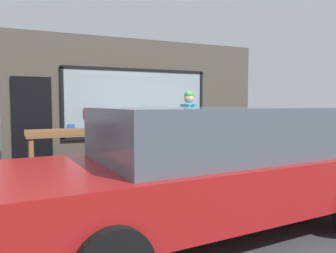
{
  "coord_description": "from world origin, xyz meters",
  "views": [
    {
      "loc": [
        -2.97,
        -6.27,
        1.46
      ],
      "look_at": [
        0.17,
        0.95,
        0.9
      ],
      "focal_mm": 35.0,
      "sensor_mm": 36.0,
      "label": 1
    }
  ],
  "objects_px": {
    "display_table_left": "(94,136)",
    "person_browsing": "(189,121)",
    "small_dog": "(175,156)",
    "parked_car": "(206,166)",
    "display_table_right": "(214,130)"
  },
  "relations": [
    {
      "from": "small_dog",
      "to": "person_browsing",
      "type": "bearing_deg",
      "value": -45.76
    },
    {
      "from": "display_table_left",
      "to": "parked_car",
      "type": "relative_size",
      "value": 0.66
    },
    {
      "from": "person_browsing",
      "to": "display_table_right",
      "type": "bearing_deg",
      "value": -61.08
    },
    {
      "from": "person_browsing",
      "to": "parked_car",
      "type": "distance_m",
      "value": 4.05
    },
    {
      "from": "display_table_right",
      "to": "parked_car",
      "type": "height_order",
      "value": "parked_car"
    },
    {
      "from": "display_table_right",
      "to": "parked_car",
      "type": "relative_size",
      "value": 0.66
    },
    {
      "from": "person_browsing",
      "to": "parked_car",
      "type": "relative_size",
      "value": 0.4
    },
    {
      "from": "display_table_right",
      "to": "small_dog",
      "type": "height_order",
      "value": "display_table_right"
    },
    {
      "from": "display_table_right",
      "to": "small_dog",
      "type": "relative_size",
      "value": 4.73
    },
    {
      "from": "small_dog",
      "to": "parked_car",
      "type": "bearing_deg",
      "value": 174.73
    },
    {
      "from": "small_dog",
      "to": "parked_car",
      "type": "distance_m",
      "value": 3.63
    },
    {
      "from": "display_table_right",
      "to": "small_dog",
      "type": "xyz_separation_m",
      "value": [
        -1.49,
        -0.8,
        -0.46
      ]
    },
    {
      "from": "person_browsing",
      "to": "small_dog",
      "type": "bearing_deg",
      "value": 122.06
    },
    {
      "from": "display_table_left",
      "to": "small_dog",
      "type": "bearing_deg",
      "value": -26.05
    },
    {
      "from": "display_table_left",
      "to": "person_browsing",
      "type": "bearing_deg",
      "value": -13.78
    }
  ]
}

